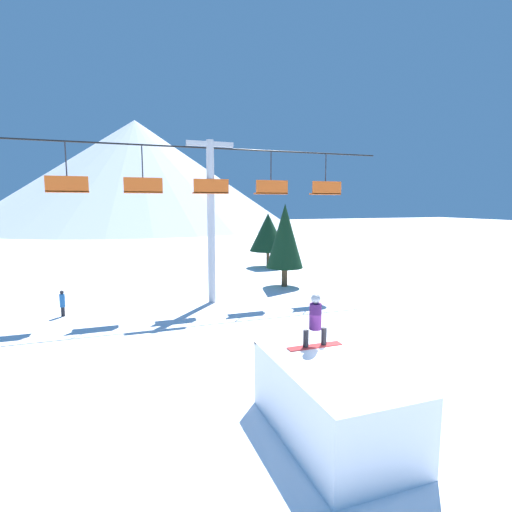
# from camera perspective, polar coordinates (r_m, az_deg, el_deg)

# --- Properties ---
(ground_plane) EXTENTS (220.00, 220.00, 0.00)m
(ground_plane) POSITION_cam_1_polar(r_m,az_deg,el_deg) (10.59, 16.83, -22.21)
(ground_plane) COLOR white
(mountain_ridge) EXTENTS (69.13, 69.13, 23.38)m
(mountain_ridge) POSITION_cam_1_polar(r_m,az_deg,el_deg) (95.18, -16.70, 11.16)
(mountain_ridge) COLOR silver
(mountain_ridge) RESTS_ON ground_plane
(snow_ramp) EXTENTS (2.26, 4.01, 1.66)m
(snow_ramp) POSITION_cam_1_polar(r_m,az_deg,el_deg) (9.62, 10.79, -19.60)
(snow_ramp) COLOR white
(snow_ramp) RESTS_ON ground_plane
(snowboarder) EXTENTS (1.43, 0.30, 1.35)m
(snowboarder) POSITION_cam_1_polar(r_m,az_deg,el_deg) (10.05, 8.47, -9.10)
(snowboarder) COLOR #B22D2D
(snowboarder) RESTS_ON snow_ramp
(chairlift) EXTENTS (19.51, 0.44, 8.35)m
(chairlift) POSITION_cam_1_polar(r_m,az_deg,el_deg) (20.69, -6.46, 7.64)
(chairlift) COLOR #B2B2B7
(chairlift) RESTS_ON ground_plane
(pine_tree_near) EXTENTS (2.30, 2.30, 5.19)m
(pine_tree_near) POSITION_cam_1_polar(r_m,az_deg,el_deg) (24.83, 4.14, 2.85)
(pine_tree_near) COLOR #4C3823
(pine_tree_near) RESTS_ON ground_plane
(pine_tree_far) EXTENTS (3.00, 3.00, 4.41)m
(pine_tree_far) POSITION_cam_1_polar(r_m,az_deg,el_deg) (32.46, 1.73, 3.42)
(pine_tree_far) COLOR #4C3823
(pine_tree_far) RESTS_ON ground_plane
(distant_skier) EXTENTS (0.24, 0.24, 1.23)m
(distant_skier) POSITION_cam_1_polar(r_m,az_deg,el_deg) (20.55, -25.93, -5.97)
(distant_skier) COLOR black
(distant_skier) RESTS_ON ground_plane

